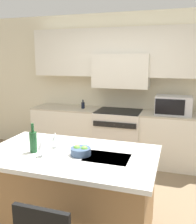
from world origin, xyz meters
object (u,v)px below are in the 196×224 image
object	(u,v)px
wine_bottle	(33,141)
fruit_bowl	(81,151)
microwave	(173,105)
wine_glass_far	(55,137)
wine_glass_near	(41,145)
range_stove	(118,135)
oil_bottle_on_counter	(83,105)

from	to	relation	value
wine_bottle	fruit_bowl	xyz separation A→B (m)	(0.50, 0.07, -0.07)
microwave	fruit_bowl	bearing A→B (deg)	-111.53
microwave	wine_glass_far	distance (m)	2.35
wine_glass_near	wine_glass_far	xyz separation A→B (m)	(0.01, 0.28, 0.00)
wine_glass_far	wine_bottle	bearing A→B (deg)	-128.19
range_stove	wine_glass_far	bearing A→B (deg)	-97.10
wine_bottle	fruit_bowl	bearing A→B (deg)	8.53
microwave	wine_glass_far	xyz separation A→B (m)	(-1.19, -2.02, -0.07)
wine_glass_near	range_stove	bearing A→B (deg)	83.55
fruit_bowl	oil_bottle_on_counter	size ratio (longest dim) A/B	1.26
microwave	range_stove	bearing A→B (deg)	-178.87
fruit_bowl	oil_bottle_on_counter	xyz separation A→B (m)	(-0.80, 2.14, 0.05)
range_stove	oil_bottle_on_counter	bearing A→B (deg)	178.57
wine_bottle	fruit_bowl	distance (m)	0.51
wine_glass_far	oil_bottle_on_counter	bearing A→B (deg)	102.72
microwave	fruit_bowl	distance (m)	2.31
microwave	wine_bottle	world-z (taller)	microwave
wine_bottle	oil_bottle_on_counter	size ratio (longest dim) A/B	1.87
range_stove	wine_glass_near	bearing A→B (deg)	-96.45
microwave	wine_glass_far	bearing A→B (deg)	-120.48
fruit_bowl	oil_bottle_on_counter	distance (m)	2.29
microwave	wine_glass_near	bearing A→B (deg)	-117.54
range_stove	oil_bottle_on_counter	distance (m)	0.88
range_stove	oil_bottle_on_counter	xyz separation A→B (m)	(-0.71, 0.02, 0.53)
microwave	wine_bottle	xyz separation A→B (m)	(-1.34, -2.22, -0.07)
wine_glass_near	fruit_bowl	size ratio (longest dim) A/B	0.84
wine_bottle	wine_glass_far	size ratio (longest dim) A/B	1.77
microwave	wine_glass_near	xyz separation A→B (m)	(-1.20, -2.30, -0.07)
microwave	wine_bottle	size ratio (longest dim) A/B	1.94
range_stove	wine_glass_far	xyz separation A→B (m)	(-0.25, -2.01, 0.56)
range_stove	wine_glass_near	distance (m)	2.36
wine_bottle	wine_glass_far	distance (m)	0.25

